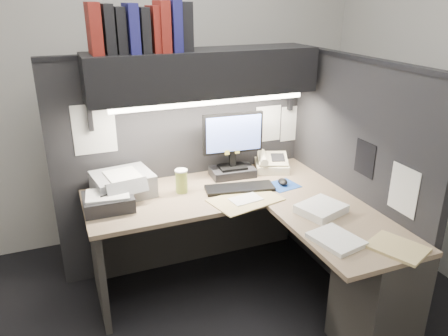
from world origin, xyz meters
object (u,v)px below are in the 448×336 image
Objects in this scene: coffee_cup at (182,182)px; notebook_stack at (108,202)px; keyboard at (240,188)px; printer at (123,184)px; overhead_shelf at (204,73)px; monitor at (233,152)px; desk at (291,258)px; telephone at (272,163)px.

coffee_cup is 0.50× the size of notebook_stack.
keyboard is 1.26× the size of printer.
overhead_shelf is 3.24× the size of monitor.
monitor is at bearing 97.06° from desk.
monitor is at bearing -6.50° from printer.
telephone is 1.28m from notebook_stack.
overhead_shelf is 0.62m from monitor.
coffee_cup is (-0.38, 0.11, 0.06)m from keyboard.
keyboard is 0.79m from printer.
printer is at bearing 141.45° from desk.
coffee_cup is at bearing 7.62° from notebook_stack.
monitor is at bearing 89.17° from keyboard.
overhead_shelf reaches higher than desk.
overhead_shelf is at bearing -159.88° from telephone.
printer is (-0.90, 0.71, 0.36)m from desk.
monitor is 3.14× the size of coffee_cup.
telephone is at bearing 44.24° from keyboard.
coffee_cup is 0.39m from printer.
telephone is (0.24, 0.74, 0.34)m from desk.
overhead_shelf reaches higher than keyboard.
keyboard is (-0.05, -0.24, -0.18)m from monitor.
printer reaches higher than keyboard.
desk is at bearing -86.73° from telephone.
coffee_cup is at bearing -158.85° from monitor.
desk is 1.10× the size of overhead_shelf.
printer is (-0.81, -0.02, -0.12)m from monitor.
desk is at bearing -68.21° from overhead_shelf.
keyboard is 1.86× the size of telephone.
keyboard is at bearing -16.25° from coffee_cup.
monitor is 0.36m from telephone.
overhead_shelf is at bearing 111.79° from desk.
monitor is at bearing -3.99° from overhead_shelf.
printer is (-0.60, -0.04, -0.70)m from overhead_shelf.
overhead_shelf is (-0.30, 0.75, 1.06)m from desk.
telephone is (0.38, 0.25, 0.04)m from keyboard.
monitor reaches higher than printer.
printer is (-0.37, 0.11, -0.00)m from coffee_cup.
monitor is 0.47m from coffee_cup.
overhead_shelf is at bearing -4.53° from printer.
overhead_shelf is at bearing -179.96° from monitor.
coffee_cup is (-0.43, -0.13, -0.11)m from monitor.
telephone is 1.13m from printer.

